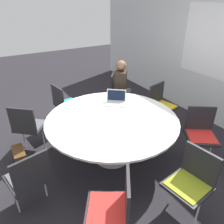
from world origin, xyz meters
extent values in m
plane|color=black|center=(0.00, 0.00, 0.00)|extent=(16.00, 16.00, 0.00)
cube|color=silver|center=(0.00, 2.35, 1.35)|extent=(8.00, 0.06, 2.70)
cube|color=white|center=(0.00, 2.31, 1.55)|extent=(1.80, 0.01, 1.30)
cylinder|color=#B7B7BC|center=(0.00, 0.00, 0.01)|extent=(0.57, 0.57, 0.02)
cylinder|color=#B7B7BC|center=(0.00, 0.00, 0.36)|extent=(0.20, 0.20, 0.67)
cylinder|color=white|center=(0.00, 0.00, 0.71)|extent=(1.94, 1.94, 0.03)
cube|color=#262628|center=(-1.29, 1.01, 0.44)|extent=(0.61, 0.60, 0.04)
cube|color=#4C5156|center=(-1.29, 1.01, 0.46)|extent=(0.53, 0.53, 0.01)
cube|color=#262628|center=(-1.41, 0.86, 0.66)|extent=(0.35, 0.28, 0.40)
cylinder|color=silver|center=(-1.43, 1.12, 0.21)|extent=(0.02, 0.02, 0.42)
cylinder|color=silver|center=(-1.14, 0.90, 0.21)|extent=(0.02, 0.02, 0.42)
cube|color=#262628|center=(-1.32, -0.21, 0.44)|extent=(0.50, 0.48, 0.04)
cube|color=teal|center=(-1.32, -0.21, 0.46)|extent=(0.44, 0.43, 0.01)
cube|color=#262628|center=(-1.29, -0.40, 0.66)|extent=(0.42, 0.09, 0.40)
cylinder|color=silver|center=(-1.50, -0.24, 0.21)|extent=(0.02, 0.02, 0.42)
cylinder|color=silver|center=(-1.14, -0.18, 0.21)|extent=(0.02, 0.02, 0.42)
cube|color=#262628|center=(-0.87, -1.01, 0.44)|extent=(0.61, 0.61, 0.04)
cube|color=#4C5156|center=(-0.87, -1.01, 0.46)|extent=(0.53, 0.53, 0.01)
cube|color=#262628|center=(-0.72, -1.14, 0.66)|extent=(0.30, 0.34, 0.40)
cylinder|color=silver|center=(-0.99, -1.15, 0.21)|extent=(0.02, 0.02, 0.42)
cylinder|color=silver|center=(-0.75, -0.87, 0.21)|extent=(0.02, 0.02, 0.42)
cube|color=#262628|center=(0.27, -1.31, 0.44)|extent=(0.50, 0.52, 0.04)
cube|color=#4C5156|center=(0.27, -1.31, 0.46)|extent=(0.44, 0.45, 0.01)
cube|color=#262628|center=(0.46, -1.27, 0.66)|extent=(0.12, 0.42, 0.40)
cylinder|color=silver|center=(0.31, -1.48, 0.21)|extent=(0.02, 0.02, 0.42)
cylinder|color=silver|center=(0.24, -1.13, 0.21)|extent=(0.02, 0.02, 0.42)
cube|color=#262628|center=(1.12, -0.72, 0.44)|extent=(0.60, 0.59, 0.04)
cube|color=red|center=(1.12, -0.72, 0.46)|extent=(0.53, 0.52, 0.01)
cube|color=#262628|center=(1.23, -0.56, 0.66)|extent=(0.37, 0.25, 0.40)
cylinder|color=silver|center=(0.97, -0.63, 0.21)|extent=(0.02, 0.02, 0.42)
cube|color=#262628|center=(1.32, 0.18, 0.44)|extent=(0.49, 0.48, 0.04)
cube|color=olive|center=(1.32, 0.18, 0.46)|extent=(0.43, 0.42, 0.01)
cube|color=#262628|center=(1.30, 0.37, 0.66)|extent=(0.42, 0.09, 0.40)
cylinder|color=silver|center=(1.50, 0.20, 0.21)|extent=(0.02, 0.02, 0.42)
cylinder|color=silver|center=(1.14, 0.15, 0.21)|extent=(0.02, 0.02, 0.42)
cube|color=#262628|center=(0.76, 1.10, 0.44)|extent=(0.60, 0.60, 0.04)
cube|color=red|center=(0.76, 1.10, 0.46)|extent=(0.52, 0.53, 0.01)
cube|color=#262628|center=(0.60, 1.21, 0.66)|extent=(0.26, 0.36, 0.40)
cylinder|color=silver|center=(0.86, 1.24, 0.21)|extent=(0.02, 0.02, 0.42)
cylinder|color=silver|center=(0.66, 0.95, 0.21)|extent=(0.02, 0.02, 0.42)
cube|color=#262628|center=(-0.28, 1.30, 0.44)|extent=(0.50, 0.52, 0.04)
cube|color=gold|center=(-0.28, 1.30, 0.46)|extent=(0.44, 0.46, 0.01)
cube|color=#262628|center=(-0.47, 1.26, 0.66)|extent=(0.12, 0.42, 0.40)
cylinder|color=silver|center=(-0.32, 1.48, 0.21)|extent=(0.02, 0.02, 0.42)
cylinder|color=silver|center=(-0.24, 1.13, 0.21)|extent=(0.02, 0.02, 0.42)
cylinder|color=#2D2319|center=(-1.11, 1.00, 0.23)|extent=(0.10, 0.10, 0.46)
cylinder|color=#2D2319|center=(-0.96, 0.88, 0.23)|extent=(0.10, 0.10, 0.46)
cube|color=#2D2319|center=(-1.10, 0.86, 0.73)|extent=(0.42, 0.40, 0.55)
sphere|color=brown|center=(-1.10, 0.86, 1.11)|extent=(0.20, 0.20, 0.20)
cube|color=silver|center=(-0.36, 0.29, 0.73)|extent=(0.38, 0.39, 0.02)
cube|color=silver|center=(-0.45, 0.35, 0.84)|extent=(0.24, 0.28, 0.20)
cube|color=black|center=(-0.44, 0.35, 0.84)|extent=(0.21, 0.25, 0.17)
cube|color=#513319|center=(-0.55, -1.30, 0.14)|extent=(0.36, 0.16, 0.28)
camera|label=1|loc=(2.39, -1.42, 2.31)|focal=35.00mm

